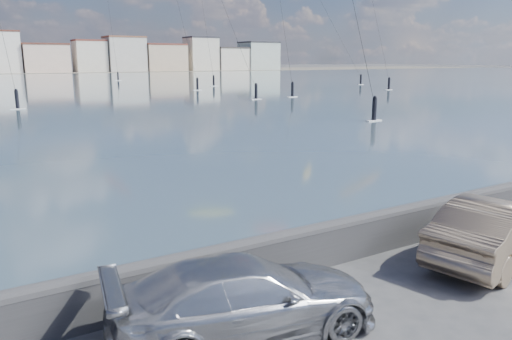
{
  "coord_description": "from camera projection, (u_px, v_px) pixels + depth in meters",
  "views": [
    {
      "loc": [
        -5.07,
        -5.91,
        4.8
      ],
      "look_at": [
        1.0,
        4.0,
        2.2
      ],
      "focal_mm": 35.0,
      "sensor_mm": 36.0,
      "label": 1
    }
  ],
  "objects": [
    {
      "name": "seawall",
      "position": [
        248.0,
        260.0,
        10.67
      ],
      "size": [
        400.0,
        0.36,
        1.08
      ],
      "color": "#28282B",
      "rests_on": "ground"
    },
    {
      "name": "car_silver",
      "position": [
        245.0,
        297.0,
        8.76
      ],
      "size": [
        5.08,
        2.79,
        1.4
      ],
      "primitive_type": "imported",
      "rotation": [
        0.0,
        0.0,
        1.39
      ],
      "color": "#A6A8AD",
      "rests_on": "ground"
    },
    {
      "name": "car_champagne",
      "position": [
        497.0,
        229.0,
        12.04
      ],
      "size": [
        4.96,
        2.63,
        1.55
      ],
      "primitive_type": "imported",
      "rotation": [
        0.0,
        0.0,
        1.79
      ],
      "color": "tan",
      "rests_on": "ground"
    }
  ]
}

